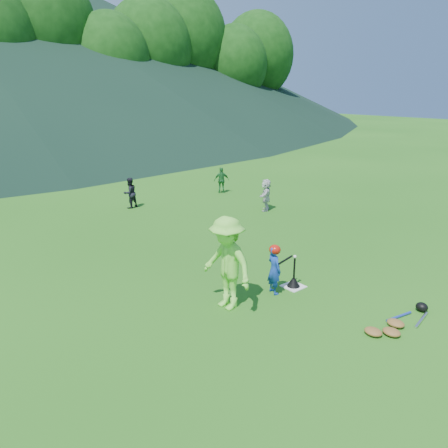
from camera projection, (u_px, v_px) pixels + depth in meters
name	position (u px, v px, depth m)	size (l,w,h in m)	color
ground	(293.00, 287.00, 9.96)	(120.00, 120.00, 0.00)	#215B14
home_plate	(293.00, 286.00, 9.96)	(0.45, 0.45, 0.02)	silver
baseball	(295.00, 257.00, 9.74)	(0.08, 0.08, 0.08)	white
batter_child	(274.00, 270.00, 9.51)	(0.40, 0.26, 1.10)	#16399C
adult_coach	(227.00, 263.00, 8.76)	(1.26, 0.72, 1.94)	#7CE443
fielder_b	(130.00, 193.00, 16.37)	(0.56, 0.44, 1.15)	black
fielder_c	(222.00, 180.00, 18.75)	(0.65, 0.27, 1.11)	#206C2E
fielder_d	(266.00, 195.00, 16.03)	(1.09, 0.35, 1.18)	silver
batting_tee	(294.00, 282.00, 9.92)	(0.30, 0.30, 0.68)	black
batter_gear	(276.00, 251.00, 9.39)	(0.73, 0.26, 0.46)	#B9180C
equipment_pile	(396.00, 323.00, 8.28)	(1.80, 0.59, 0.19)	olive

